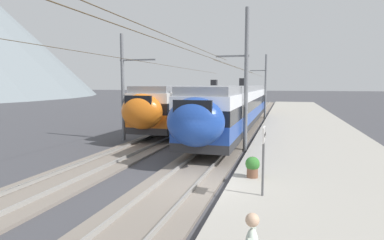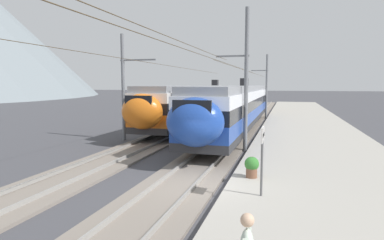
{
  "view_description": "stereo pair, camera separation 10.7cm",
  "coord_description": "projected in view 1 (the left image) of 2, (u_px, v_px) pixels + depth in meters",
  "views": [
    {
      "loc": [
        -11.42,
        -2.83,
        3.96
      ],
      "look_at": [
        6.11,
        2.28,
        1.93
      ],
      "focal_mm": 29.9,
      "sensor_mm": 36.0,
      "label": 1
    },
    {
      "loc": [
        -11.39,
        -2.93,
        3.96
      ],
      "look_at": [
        6.11,
        2.28,
        1.93
      ],
      "focal_mm": 29.9,
      "sensor_mm": 36.0,
      "label": 2
    }
  ],
  "objects": [
    {
      "name": "platform_slab",
      "position": [
        341.0,
        198.0,
        10.78
      ],
      "size": [
        120.0,
        7.72,
        0.29
      ],
      "primitive_type": "cube",
      "color": "#A39E93",
      "rests_on": "ground"
    },
    {
      "name": "train_far_track",
      "position": [
        204.0,
        100.0,
        35.09
      ],
      "size": [
        33.09,
        2.98,
        4.27
      ],
      "color": "#2D2D30",
      "rests_on": "track_far"
    },
    {
      "name": "ground_plane",
      "position": [
        205.0,
        189.0,
        12.12
      ],
      "size": [
        400.0,
        400.0,
        0.0
      ],
      "primitive_type": "plane",
      "color": "#424247"
    },
    {
      "name": "platform_sign",
      "position": [
        264.0,
        146.0,
        10.44
      ],
      "size": [
        0.7,
        0.08,
        2.3
      ],
      "color": "#59595B",
      "rests_on": "platform_slab"
    },
    {
      "name": "catenary_mast_east",
      "position": [
        265.0,
        86.0,
        36.68
      ],
      "size": [
        40.74,
        1.94,
        7.37
      ],
      "color": "slate",
      "rests_on": "ground"
    },
    {
      "name": "train_near_platform",
      "position": [
        236.0,
        106.0,
        26.34
      ],
      "size": [
        26.62,
        2.96,
        4.27
      ],
      "color": "#2D2D30",
      "rests_on": "track_near"
    },
    {
      "name": "track_near",
      "position": [
        179.0,
        185.0,
        12.39
      ],
      "size": [
        120.0,
        3.0,
        0.28
      ],
      "color": "slate",
      "rests_on": "ground"
    },
    {
      "name": "track_far",
      "position": [
        74.0,
        176.0,
        13.72
      ],
      "size": [
        120.0,
        3.0,
        0.28
      ],
      "color": "slate",
      "rests_on": "ground"
    },
    {
      "name": "catenary_mast_mid",
      "position": [
        244.0,
        79.0,
        18.52
      ],
      "size": [
        40.74,
        1.94,
        8.32
      ],
      "color": "slate",
      "rests_on": "ground"
    },
    {
      "name": "catenary_mast_far_side",
      "position": [
        125.0,
        85.0,
        22.31
      ],
      "size": [
        40.74,
        2.64,
        7.44
      ],
      "color": "slate",
      "rests_on": "ground"
    },
    {
      "name": "potted_plant_platform_edge",
      "position": [
        253.0,
        166.0,
        12.66
      ],
      "size": [
        0.57,
        0.57,
        0.84
      ],
      "color": "brown",
      "rests_on": "platform_slab"
    }
  ]
}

